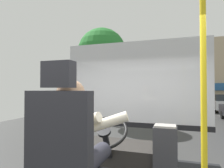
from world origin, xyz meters
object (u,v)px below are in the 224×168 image
Objects in this scene: handrail_pole at (204,96)px; fare_box at (165,159)px; bus_driver at (75,141)px; parked_car_charcoal at (211,99)px; parked_car_white at (222,103)px; steering_console at (116,157)px; driver_seat at (66,168)px.

handrail_pole reaches higher than fare_box.
bus_driver reaches higher than parked_car_charcoal.
parked_car_white is (3.86, 16.12, -0.44)m from fare_box.
fare_box is 0.17× the size of parked_car_white.
steering_console is 0.27× the size of parked_car_charcoal.
steering_console reaches higher than parked_car_charcoal.
steering_console is 0.26× the size of parked_car_white.
steering_console is 16.51m from parked_car_white.
handrail_pole is at bearing 12.44° from bus_driver.
bus_driver is 23.00m from parked_car_charcoal.
handrail_pole is 0.50× the size of parked_car_white.
steering_console is 1.56m from handrail_pole.
fare_box is at bearing -100.04° from parked_car_charcoal.
fare_box is 16.59m from parked_car_white.
parked_car_white is (4.51, 17.10, -0.63)m from driver_seat.
driver_seat is 1.70× the size of bus_driver.
handrail_pole is at bearing -64.35° from fare_box.
bus_driver is 1.06× the size of fare_box.
bus_driver is at bearing -104.87° from parked_car_white.
handrail_pole is 1.01m from fare_box.
bus_driver reaches higher than steering_console.
handrail_pole reaches higher than parked_car_white.
steering_console is at bearing 136.91° from handrail_pole.
bus_driver is 0.71× the size of steering_console.
fare_box reaches higher than parked_car_white.
driver_seat is at bearing -90.00° from steering_console.
parked_car_white is 5.57m from parked_car_charcoal.
steering_console reaches higher than parked_car_white.
parked_car_charcoal is at bearing 90.22° from parked_car_white.
fare_box is (0.64, 0.85, -0.36)m from bus_driver.
handrail_pole is (0.95, 0.34, 0.51)m from driver_seat.
parked_car_charcoal is at bearing 81.01° from handrail_pole.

